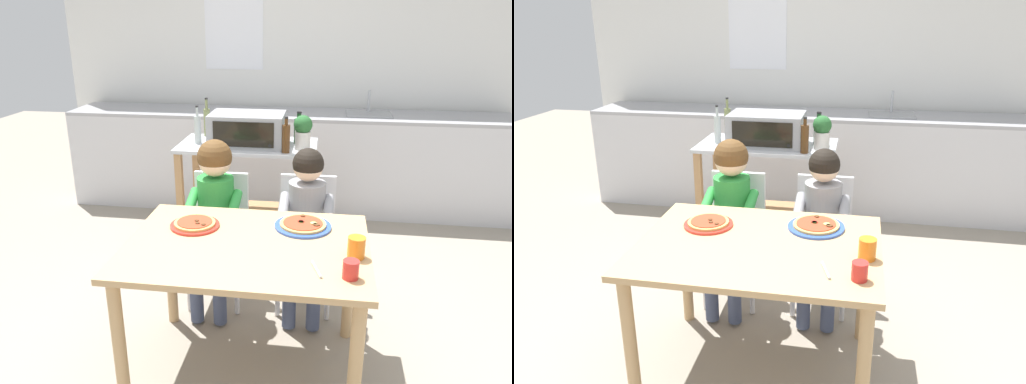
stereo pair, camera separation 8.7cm
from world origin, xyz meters
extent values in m
plane|color=gray|center=(0.00, 1.10, 0.00)|extent=(10.96, 10.96, 0.00)
cube|color=white|center=(0.00, 2.80, 1.35)|extent=(4.54, 0.12, 2.70)
cube|color=white|center=(-0.57, 2.74, 1.65)|extent=(0.56, 0.01, 0.80)
cube|color=silver|center=(0.00, 2.39, 0.44)|extent=(4.08, 0.60, 0.88)
cube|color=#9E9EA3|center=(0.00, 2.39, 0.89)|extent=(4.08, 0.60, 0.03)
cube|color=gray|center=(0.71, 2.39, 0.90)|extent=(0.40, 0.33, 0.02)
cylinder|color=#B7BABF|center=(0.71, 2.51, 1.01)|extent=(0.02, 0.02, 0.20)
cube|color=#B7BABF|center=(-0.22, 1.40, 0.84)|extent=(1.01, 0.54, 0.02)
cube|color=#AD7F51|center=(-0.22, 1.40, 0.30)|extent=(0.93, 0.50, 0.02)
cube|color=#AD7F51|center=(-0.69, 1.17, 0.41)|extent=(0.05, 0.05, 0.83)
cube|color=#AD7F51|center=(0.24, 1.17, 0.41)|extent=(0.05, 0.05, 0.83)
cube|color=#AD7F51|center=(-0.69, 1.63, 0.41)|extent=(0.05, 0.05, 0.83)
cube|color=#AD7F51|center=(0.24, 1.63, 0.41)|extent=(0.05, 0.05, 0.83)
cube|color=#999BA0|center=(-0.22, 1.38, 0.97)|extent=(0.54, 0.35, 0.23)
cube|color=black|center=(-0.22, 1.20, 0.97)|extent=(0.43, 0.01, 0.18)
cylinder|color=black|center=(-0.04, 1.20, 0.90)|extent=(0.02, 0.01, 0.02)
cylinder|color=#4C2D14|center=(0.07, 1.20, 0.95)|extent=(0.06, 0.06, 0.19)
cylinder|color=#4C2D14|center=(0.07, 1.20, 1.07)|extent=(0.02, 0.02, 0.04)
cylinder|color=black|center=(0.07, 1.20, 1.09)|extent=(0.03, 0.03, 0.01)
cylinder|color=olive|center=(-0.58, 1.61, 0.96)|extent=(0.05, 0.05, 0.21)
cylinder|color=olive|center=(-0.58, 1.61, 1.10)|extent=(0.02, 0.02, 0.07)
cylinder|color=black|center=(-0.58, 1.61, 1.14)|extent=(0.02, 0.02, 0.01)
cylinder|color=#ADB7B2|center=(-0.59, 1.36, 0.95)|extent=(0.05, 0.05, 0.20)
cylinder|color=#ADB7B2|center=(-0.59, 1.36, 1.09)|extent=(0.02, 0.02, 0.07)
cylinder|color=black|center=(-0.59, 1.36, 1.12)|extent=(0.02, 0.02, 0.01)
cylinder|color=#1E4723|center=(0.14, 1.46, 0.94)|extent=(0.07, 0.07, 0.18)
cylinder|color=#1E4723|center=(0.14, 1.46, 1.06)|extent=(0.03, 0.03, 0.04)
cylinder|color=black|center=(0.14, 1.46, 1.08)|extent=(0.04, 0.04, 0.01)
cylinder|color=beige|center=(0.18, 1.31, 0.91)|extent=(0.11, 0.11, 0.13)
sphere|color=#28602D|center=(0.18, 1.31, 1.03)|extent=(0.13, 0.13, 0.13)
cube|color=tan|center=(0.00, 0.00, 0.72)|extent=(1.15, 0.85, 0.03)
cylinder|color=tan|center=(-0.51, -0.37, 0.35)|extent=(0.06, 0.06, 0.70)
cylinder|color=tan|center=(0.51, -0.37, 0.35)|extent=(0.06, 0.06, 0.70)
cylinder|color=tan|center=(-0.51, 0.37, 0.35)|extent=(0.06, 0.06, 0.70)
cylinder|color=tan|center=(0.51, 0.37, 0.35)|extent=(0.06, 0.06, 0.70)
cube|color=silver|center=(-0.29, 0.63, 0.44)|extent=(0.36, 0.36, 0.04)
cube|color=silver|center=(-0.29, 0.79, 0.63)|extent=(0.34, 0.03, 0.38)
cylinder|color=silver|center=(-0.14, 0.48, 0.22)|extent=(0.03, 0.03, 0.42)
cylinder|color=silver|center=(-0.44, 0.48, 0.22)|extent=(0.03, 0.03, 0.42)
cylinder|color=silver|center=(-0.14, 0.78, 0.22)|extent=(0.03, 0.03, 0.42)
cylinder|color=silver|center=(-0.44, 0.78, 0.22)|extent=(0.03, 0.03, 0.42)
cube|color=silver|center=(0.25, 0.65, 0.44)|extent=(0.36, 0.36, 0.04)
cube|color=silver|center=(0.25, 0.81, 0.63)|extent=(0.34, 0.03, 0.38)
cylinder|color=silver|center=(0.40, 0.50, 0.22)|extent=(0.03, 0.03, 0.42)
cylinder|color=silver|center=(0.10, 0.50, 0.22)|extent=(0.03, 0.03, 0.42)
cylinder|color=silver|center=(0.40, 0.80, 0.22)|extent=(0.03, 0.03, 0.42)
cylinder|color=silver|center=(0.10, 0.80, 0.22)|extent=(0.03, 0.03, 0.42)
cube|color=#424C6B|center=(-0.22, 0.49, 0.48)|extent=(0.10, 0.30, 0.10)
cylinder|color=#424C6B|center=(-0.22, 0.36, 0.24)|extent=(0.08, 0.08, 0.44)
cube|color=#424C6B|center=(-0.36, 0.49, 0.48)|extent=(0.10, 0.30, 0.10)
cylinder|color=#424C6B|center=(-0.36, 0.36, 0.24)|extent=(0.08, 0.08, 0.44)
cylinder|color=green|center=(-0.16, 0.53, 0.69)|extent=(0.06, 0.26, 0.15)
cylinder|color=green|center=(-0.42, 0.53, 0.69)|extent=(0.06, 0.26, 0.15)
cylinder|color=green|center=(-0.29, 0.63, 0.66)|extent=(0.22, 0.22, 0.36)
sphere|color=beige|center=(-0.29, 0.63, 0.95)|extent=(0.20, 0.20, 0.20)
sphere|color=brown|center=(-0.29, 0.63, 0.96)|extent=(0.21, 0.21, 0.21)
cube|color=#424C6B|center=(0.32, 0.51, 0.48)|extent=(0.10, 0.30, 0.10)
cylinder|color=#424C6B|center=(0.32, 0.38, 0.24)|extent=(0.08, 0.08, 0.44)
cube|color=#424C6B|center=(0.18, 0.51, 0.48)|extent=(0.10, 0.30, 0.10)
cylinder|color=#424C6B|center=(0.18, 0.38, 0.24)|extent=(0.08, 0.08, 0.44)
cylinder|color=gray|center=(0.38, 0.55, 0.69)|extent=(0.06, 0.26, 0.15)
cylinder|color=gray|center=(0.12, 0.55, 0.69)|extent=(0.06, 0.26, 0.15)
cylinder|color=gray|center=(0.25, 0.65, 0.65)|extent=(0.22, 0.22, 0.35)
sphere|color=beige|center=(0.25, 0.65, 0.92)|extent=(0.17, 0.17, 0.17)
sphere|color=black|center=(0.25, 0.65, 0.94)|extent=(0.18, 0.18, 0.18)
cylinder|color=red|center=(-0.29, 0.15, 0.74)|extent=(0.25, 0.25, 0.01)
cylinder|color=tan|center=(-0.29, 0.15, 0.75)|extent=(0.21, 0.21, 0.01)
cylinder|color=#B23D23|center=(-0.29, 0.15, 0.76)|extent=(0.18, 0.18, 0.00)
cylinder|color=#563319|center=(-0.27, 0.13, 0.76)|extent=(0.02, 0.02, 0.01)
cylinder|color=#563319|center=(-0.24, 0.12, 0.76)|extent=(0.02, 0.02, 0.01)
cylinder|color=#563319|center=(-0.29, 0.16, 0.76)|extent=(0.02, 0.02, 0.01)
cylinder|color=#3356B7|center=(0.25, 0.22, 0.74)|extent=(0.29, 0.29, 0.01)
cylinder|color=tan|center=(0.25, 0.22, 0.75)|extent=(0.24, 0.24, 0.01)
cylinder|color=#B23D23|center=(0.25, 0.22, 0.76)|extent=(0.20, 0.20, 0.00)
cylinder|color=#563319|center=(0.25, 0.30, 0.76)|extent=(0.03, 0.03, 0.01)
cylinder|color=#386628|center=(0.24, 0.22, 0.76)|extent=(0.02, 0.02, 0.01)
cylinder|color=#DBC666|center=(0.31, 0.21, 0.76)|extent=(0.03, 0.03, 0.01)
cylinder|color=maroon|center=(0.24, 0.23, 0.76)|extent=(0.03, 0.03, 0.01)
cylinder|color=#563319|center=(0.32, 0.20, 0.76)|extent=(0.03, 0.03, 0.01)
cylinder|color=orange|center=(0.50, -0.07, 0.78)|extent=(0.08, 0.08, 0.10)
cylinder|color=red|center=(0.47, -0.26, 0.77)|extent=(0.07, 0.07, 0.08)
cylinder|color=#B7BABF|center=(0.33, -0.21, 0.74)|extent=(0.05, 0.14, 0.01)
camera|label=1|loc=(0.35, -2.05, 1.75)|focal=34.13mm
camera|label=2|loc=(0.43, -2.03, 1.75)|focal=34.13mm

